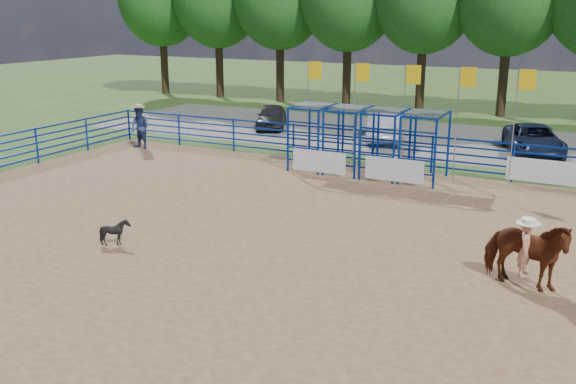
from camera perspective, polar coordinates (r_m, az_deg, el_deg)
The scene contains 11 objects.
ground at distance 16.56m, azimuth 3.68°, elevation -5.89°, with size 120.00×120.00×0.00m, color #3D5923.
arena_dirt at distance 16.56m, azimuth 3.68°, elevation -5.86°, with size 30.00×20.00×0.02m, color #8B6745.
gravel_strip at distance 32.33m, azimuth 15.75°, elevation 4.29°, with size 40.00×10.00×0.01m, color slate.
horse_and_rider at distance 15.44m, azimuth 20.36°, elevation -4.90°, with size 2.12×1.24×2.28m.
calf at distance 17.89m, azimuth -15.11°, elevation -3.45°, with size 0.59×0.66×0.73m, color black.
spectator_cowboy at distance 30.15m, azimuth -13.03°, elevation 5.65°, with size 1.04×0.86×2.01m.
car_a at distance 34.85m, azimuth -1.47°, elevation 6.74°, with size 1.50×3.72×1.27m, color black.
car_b at distance 31.79m, azimuth 8.63°, elevation 5.90°, with size 1.58×4.54×1.50m, color #9B9FA4.
car_c at distance 30.28m, azimuth 20.99°, elevation 4.35°, with size 2.16×4.68×1.30m, color #141B32.
perimeter_fence at distance 16.30m, azimuth 3.73°, elevation -3.44°, with size 30.10×20.10×1.50m.
chute_assembly at distance 24.82m, azimuth 7.81°, elevation 4.35°, with size 19.32×2.41×4.20m.
Camera 1 is at (6.01, -14.18, 6.10)m, focal length 40.00 mm.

